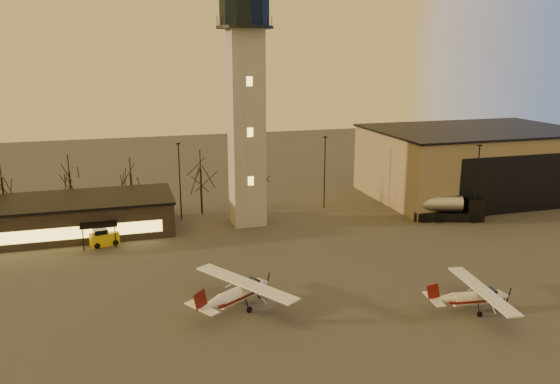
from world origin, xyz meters
The scene contains 10 objects.
ground centered at (0.00, 0.00, 0.00)m, with size 220.00×220.00×0.00m, color #3B3936.
control_tower centered at (0.00, 30.00, 16.33)m, with size 6.80×6.80×32.60m.
hangar centered at (36.00, 33.98, 5.15)m, with size 30.60×20.60×10.30m.
terminal centered at (-21.99, 31.98, 2.16)m, with size 25.40×12.20×4.30m.
light_poles centered at (0.50, 31.00, 5.41)m, with size 58.50×12.25×10.14m.
tree_row centered at (-13.70, 39.16, 5.94)m, with size 37.20×9.20×8.80m.
cessna_front centered at (13.10, 0.50, 0.94)m, with size 7.94×10.01×2.75m.
cessna_rear centered at (-5.89, 6.86, 1.06)m, with size 9.00×10.31×3.10m.
fuel_truck centered at (25.40, 24.01, 1.31)m, with size 9.29×5.06×3.32m.
service_cart centered at (-17.61, 26.60, 0.74)m, with size 3.38×2.57×1.94m.
Camera 1 is at (-15.01, -35.46, 21.23)m, focal length 35.00 mm.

